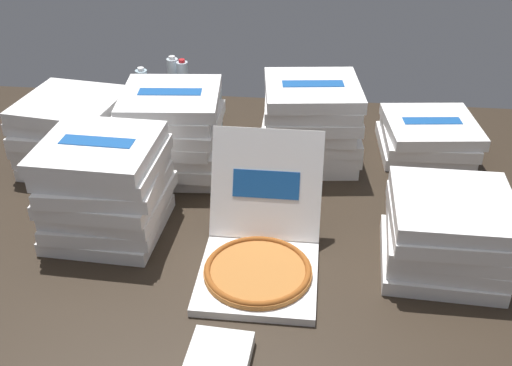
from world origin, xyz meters
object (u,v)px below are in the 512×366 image
object	(u,v)px
water_bottle_2	(211,102)
pizza_stack_left_near	(73,132)
pizza_stack_right_mid	(311,122)
pizza_stack_right_near	(428,136)
water_bottle_0	(216,108)
pizza_stack_center_near	(171,133)
water_bottle_3	(183,80)
pizza_stack_left_mid	(106,187)
pizza_stack_left_far	(447,232)
water_bottle_1	(173,76)
open_pizza_box	(260,247)
water_bottle_4	(143,88)
water_bottle_5	(160,117)
napkin_pile	(218,356)
ice_bucket	(165,107)

from	to	relation	value
water_bottle_2	pizza_stack_left_near	bearing A→B (deg)	-136.29
pizza_stack_right_mid	pizza_stack_left_near	size ratio (longest dim) A/B	1.00
pizza_stack_right_near	water_bottle_0	world-z (taller)	water_bottle_0
pizza_stack_center_near	water_bottle_3	world-z (taller)	pizza_stack_center_near
pizza_stack_left_mid	water_bottle_3	distance (m)	1.22
pizza_stack_center_near	pizza_stack_right_near	bearing A→B (deg)	14.79
pizza_stack_left_far	water_bottle_0	distance (m)	1.33
pizza_stack_right_mid	water_bottle_1	world-z (taller)	pizza_stack_right_mid
pizza_stack_left_mid	pizza_stack_left_near	xyz separation A→B (m)	(-0.30, 0.46, -0.03)
pizza_stack_right_mid	pizza_stack_center_near	bearing A→B (deg)	-164.18
open_pizza_box	pizza_stack_center_near	size ratio (longest dim) A/B	1.26
open_pizza_box	water_bottle_2	xyz separation A→B (m)	(-0.36, 1.10, 0.02)
water_bottle_2	water_bottle_4	xyz separation A→B (m)	(-0.38, 0.13, 0.00)
pizza_stack_left_mid	water_bottle_3	world-z (taller)	pizza_stack_left_mid
pizza_stack_left_near	water_bottle_2	distance (m)	0.71
water_bottle_5	water_bottle_0	bearing A→B (deg)	28.15
water_bottle_0	napkin_pile	bearing A→B (deg)	-80.35
pizza_stack_left_far	water_bottle_3	xyz separation A→B (m)	(-1.17, 1.28, -0.03)
pizza_stack_left_mid	ice_bucket	world-z (taller)	pizza_stack_left_mid
water_bottle_2	napkin_pile	xyz separation A→B (m)	(0.28, -1.53, -0.08)
water_bottle_5	napkin_pile	world-z (taller)	water_bottle_5
pizza_stack_left_near	ice_bucket	size ratio (longest dim) A/B	1.46
pizza_stack_left_mid	pizza_stack_left_near	size ratio (longest dim) A/B	0.95
ice_bucket	water_bottle_4	world-z (taller)	water_bottle_4
pizza_stack_center_near	pizza_stack_left_far	world-z (taller)	pizza_stack_center_near
water_bottle_4	pizza_stack_right_near	bearing A→B (deg)	-13.67
pizza_stack_right_near	ice_bucket	size ratio (longest dim) A/B	1.43
pizza_stack_right_mid	pizza_stack_right_near	size ratio (longest dim) A/B	1.02
pizza_stack_right_mid	pizza_stack_right_near	bearing A→B (deg)	13.62
pizza_stack_right_mid	water_bottle_1	distance (m)	1.00
water_bottle_2	water_bottle_5	world-z (taller)	same
pizza_stack_center_near	water_bottle_4	bearing A→B (deg)	115.36
pizza_stack_right_mid	water_bottle_0	size ratio (longest dim) A/B	2.11
water_bottle_4	water_bottle_5	bearing A→B (deg)	-62.29
pizza_stack_right_mid	water_bottle_4	bearing A→B (deg)	151.99
pizza_stack_left_near	ice_bucket	world-z (taller)	pizza_stack_left_near
open_pizza_box	water_bottle_2	distance (m)	1.15
pizza_stack_right_mid	napkin_pile	world-z (taller)	pizza_stack_right_mid
pizza_stack_right_near	ice_bucket	xyz separation A→B (m)	(-1.25, 0.21, -0.02)
pizza_stack_left_far	pizza_stack_right_mid	xyz separation A→B (m)	(-0.48, 0.68, 0.05)
ice_bucket	water_bottle_2	bearing A→B (deg)	-0.02
pizza_stack_right_near	pizza_stack_left_near	distance (m)	1.55
pizza_stack_right_near	water_bottle_2	distance (m)	1.04
pizza_stack_center_near	pizza_stack_left_mid	bearing A→B (deg)	-106.23
water_bottle_0	water_bottle_5	world-z (taller)	same
water_bottle_3	water_bottle_4	bearing A→B (deg)	-142.59
pizza_stack_left_near	napkin_pile	world-z (taller)	pizza_stack_left_near
pizza_stack_center_near	water_bottle_4	size ratio (longest dim) A/B	2.09
water_bottle_2	water_bottle_3	distance (m)	0.34
pizza_stack_left_mid	water_bottle_2	world-z (taller)	pizza_stack_left_mid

